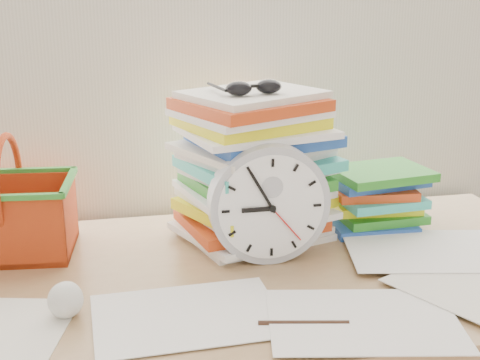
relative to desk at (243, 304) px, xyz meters
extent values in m
cube|color=#987247|center=(0.00, 0.00, 0.06)|extent=(1.40, 0.70, 0.03)
cylinder|color=#987247|center=(0.65, 0.30, -0.32)|extent=(0.04, 0.04, 0.72)
cylinder|color=#A6A8B0|center=(0.06, 0.04, 0.20)|extent=(0.24, 0.05, 0.24)
sphere|color=silver|center=(-0.33, -0.12, 0.11)|extent=(0.06, 0.06, 0.06)
cylinder|color=black|center=(0.05, -0.24, 0.08)|extent=(0.15, 0.04, 0.01)
camera|label=1|loc=(-0.25, -1.18, 0.63)|focal=50.00mm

